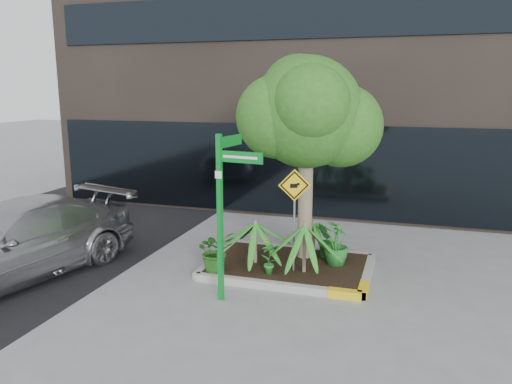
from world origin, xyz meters
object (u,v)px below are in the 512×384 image
(parked_car, at_px, (11,242))
(cattle_sign, at_px, (294,203))
(street_sign_post, at_px, (224,199))
(tree, at_px, (307,112))

(parked_car, height_order, cattle_sign, cattle_sign)
(street_sign_post, height_order, cattle_sign, street_sign_post)
(parked_car, bearing_deg, tree, 40.98)
(parked_car, relative_size, street_sign_post, 1.75)
(street_sign_post, distance_m, cattle_sign, 1.67)
(parked_car, xyz_separation_m, cattle_sign, (5.26, 1.70, 0.78))
(parked_car, bearing_deg, street_sign_post, 19.14)
(tree, bearing_deg, cattle_sign, -91.77)
(tree, distance_m, street_sign_post, 2.83)
(street_sign_post, bearing_deg, parked_car, -167.21)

